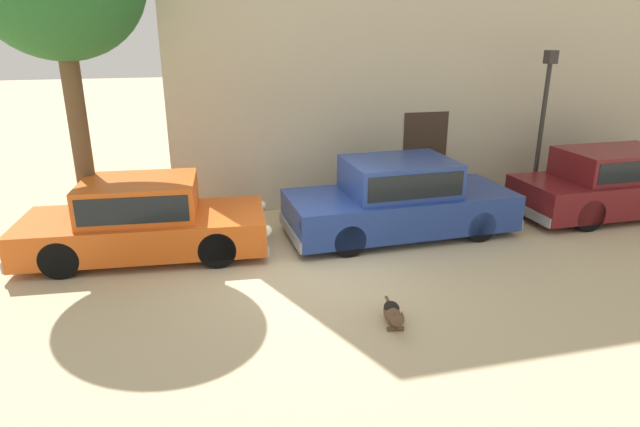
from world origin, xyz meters
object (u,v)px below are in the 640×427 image
object	(u,v)px
parked_sedan_nearest	(143,219)
street_lamp	(544,108)
parked_sedan_second	(399,198)
stray_dog_spotted	(393,313)
parked_sedan_third	(618,182)

from	to	relation	value
parked_sedan_nearest	street_lamp	bearing A→B (deg)	10.17
parked_sedan_second	stray_dog_spotted	world-z (taller)	parked_sedan_second
parked_sedan_nearest	stray_dog_spotted	bearing A→B (deg)	-39.53
street_lamp	stray_dog_spotted	bearing A→B (deg)	-140.32
parked_sedan_third	stray_dog_spotted	bearing A→B (deg)	-154.48
parked_sedan_third	street_lamp	xyz separation A→B (m)	(-1.39, 1.00, 1.52)
parked_sedan_nearest	street_lamp	size ratio (longest dim) A/B	1.30
stray_dog_spotted	street_lamp	world-z (taller)	street_lamp
parked_sedan_third	street_lamp	bearing A→B (deg)	143.27
parked_sedan_third	street_lamp	distance (m)	2.29
parked_sedan_second	parked_sedan_third	xyz separation A→B (m)	(5.13, -0.03, -0.01)
parked_sedan_nearest	stray_dog_spotted	size ratio (longest dim) A/B	4.62
parked_sedan_third	stray_dog_spotted	world-z (taller)	parked_sedan_third
stray_dog_spotted	parked_sedan_nearest	bearing A→B (deg)	-123.47
parked_sedan_nearest	stray_dog_spotted	world-z (taller)	parked_sedan_nearest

